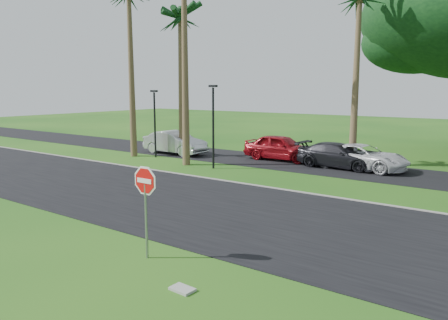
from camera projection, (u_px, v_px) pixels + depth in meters
ground at (203, 226)px, 14.32m from camera, size 120.00×120.00×0.00m
road at (237, 212)px, 15.92m from camera, size 120.00×8.00×0.02m
parking_strip at (342, 169)px, 24.33m from camera, size 120.00×5.00×0.02m
curb at (289, 190)px, 19.16m from camera, size 120.00×0.12×0.06m
stop_sign_near at (145, 193)px, 11.34m from camera, size 1.05×0.07×2.62m
palm_left_mid at (180, 21)px, 27.77m from camera, size 5.00×5.00×10.00m
palm_center at (360, 2)px, 24.04m from camera, size 5.00×5.00×10.50m
streetlight_left at (155, 119)px, 28.15m from camera, size 0.45×0.25×4.34m
streetlight_right at (213, 121)px, 24.15m from camera, size 0.45×0.25×4.64m
car_silver at (175, 143)px, 29.80m from camera, size 4.75×1.74×1.55m
car_red at (281, 148)px, 27.21m from camera, size 4.72×2.00×1.59m
car_dark at (339, 156)px, 24.64m from camera, size 4.83×2.10×1.38m
car_minivan at (363, 157)px, 24.07m from camera, size 5.16×2.76×1.38m
utility_slab at (182, 289)px, 9.74m from camera, size 0.57×0.38×0.06m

